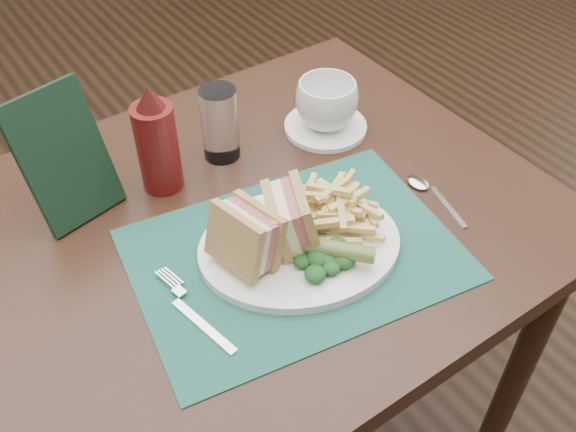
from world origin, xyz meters
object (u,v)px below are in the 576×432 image
object	(u,v)px
coffee_cup	(327,104)
check_presenter	(64,157)
ketchup_bottle	(156,139)
saucer	(325,127)
drinking_glass	(220,124)
sandwich_half_b	(277,219)
plate	(300,246)
placemat	(295,254)
table_main	(264,349)
sandwich_half_a	(234,244)

from	to	relation	value
coffee_cup	check_presenter	distance (m)	0.45
ketchup_bottle	saucer	bearing A→B (deg)	-5.27
drinking_glass	check_presenter	distance (m)	0.26
sandwich_half_b	ketchup_bottle	xyz separation A→B (m)	(-0.07, 0.23, 0.03)
coffee_cup	drinking_glass	distance (m)	0.20
sandwich_half_b	plate	bearing A→B (deg)	-11.60
placemat	plate	distance (m)	0.01
sandwich_half_b	coffee_cup	xyz separation A→B (m)	(0.24, 0.20, -0.01)
table_main	coffee_cup	distance (m)	0.50
saucer	plate	bearing A→B (deg)	-134.33
sandwich_half_a	ketchup_bottle	world-z (taller)	ketchup_bottle
placemat	sandwich_half_a	distance (m)	0.11
table_main	check_presenter	xyz separation A→B (m)	(-0.23, 0.17, 0.48)
plate	coffee_cup	size ratio (longest dim) A/B	2.71
placemat	drinking_glass	bearing A→B (deg)	82.73
placemat	ketchup_bottle	size ratio (longest dim) A/B	2.51
placemat	sandwich_half_a	xyz separation A→B (m)	(-0.09, 0.01, 0.06)
sandwich_half_b	saucer	size ratio (longest dim) A/B	0.62
placemat	coffee_cup	bearing A→B (deg)	44.70
plate	sandwich_half_b	bearing A→B (deg)	163.49
sandwich_half_a	saucer	world-z (taller)	sandwich_half_a
placemat	saucer	bearing A→B (deg)	44.70
table_main	sandwich_half_a	bearing A→B (deg)	-135.49
table_main	sandwich_half_b	distance (m)	0.45
placemat	ketchup_bottle	xyz separation A→B (m)	(-0.09, 0.25, 0.09)
table_main	check_presenter	bearing A→B (deg)	143.57
coffee_cup	plate	bearing A→B (deg)	-134.33
saucer	drinking_glass	bearing A→B (deg)	167.81
table_main	placemat	bearing A→B (deg)	-93.07
sandwich_half_a	check_presenter	bearing A→B (deg)	103.78
plate	coffee_cup	world-z (taller)	coffee_cup
coffee_cup	sandwich_half_b	bearing A→B (deg)	-140.19
sandwich_half_a	check_presenter	size ratio (longest dim) A/B	0.45
sandwich_half_a	saucer	xyz separation A→B (m)	(0.32, 0.21, -0.06)
sandwich_half_a	coffee_cup	distance (m)	0.38
table_main	ketchup_bottle	distance (m)	0.50
table_main	drinking_glass	xyz separation A→B (m)	(0.03, 0.16, 0.44)
saucer	sandwich_half_b	bearing A→B (deg)	-140.19
placemat	table_main	bearing A→B (deg)	86.93
ketchup_bottle	check_presenter	xyz separation A→B (m)	(-0.14, 0.02, 0.01)
saucer	drinking_glass	distance (m)	0.21
placemat	sandwich_half_a	size ratio (longest dim) A/B	4.93
coffee_cup	check_presenter	xyz separation A→B (m)	(-0.45, 0.05, 0.05)
sandwich_half_b	ketchup_bottle	distance (m)	0.24
check_presenter	placemat	bearing A→B (deg)	-63.97
placemat	drinking_glass	xyz separation A→B (m)	(0.03, 0.27, 0.06)
saucer	check_presenter	size ratio (longest dim) A/B	0.71
placemat	sandwich_half_b	distance (m)	0.07
placemat	sandwich_half_a	bearing A→B (deg)	171.65
sandwich_half_b	check_presenter	xyz separation A→B (m)	(-0.21, 0.26, 0.04)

